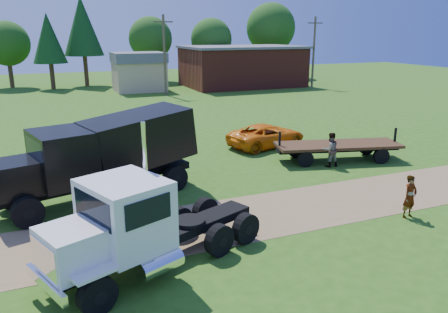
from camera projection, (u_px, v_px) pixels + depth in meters
name	position (u px, v px, depth m)	size (l,w,h in m)	color
ground	(248.00, 217.00, 17.63)	(140.00, 140.00, 0.00)	#2C5312
dirt_track	(248.00, 217.00, 17.63)	(120.00, 4.20, 0.01)	brown
white_semi_tractor	(129.00, 228.00, 13.05)	(7.62, 4.94, 4.56)	black
black_dump_truck	(105.00, 152.00, 19.16)	(9.01, 4.80, 3.83)	black
orange_pickup	(267.00, 135.00, 28.19)	(2.44, 5.29, 1.47)	orange
flatbed_trailer	(338.00, 147.00, 25.09)	(7.40, 3.81, 1.82)	#352210
spectator_a	(410.00, 197.00, 17.37)	(0.64, 0.42, 1.75)	#999999
spectator_b	(330.00, 150.00, 23.92)	(0.93, 0.72, 1.91)	#999999
brick_building	(242.00, 66.00, 59.01)	(15.40, 10.40, 5.30)	maroon
tan_shed	(139.00, 71.00, 53.97)	(6.20, 5.40, 4.70)	tan
utility_poles	(165.00, 54.00, 49.62)	(42.20, 0.28, 9.00)	#443527
tree_row	(120.00, 33.00, 60.12)	(57.18, 10.77, 11.65)	#3B2918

